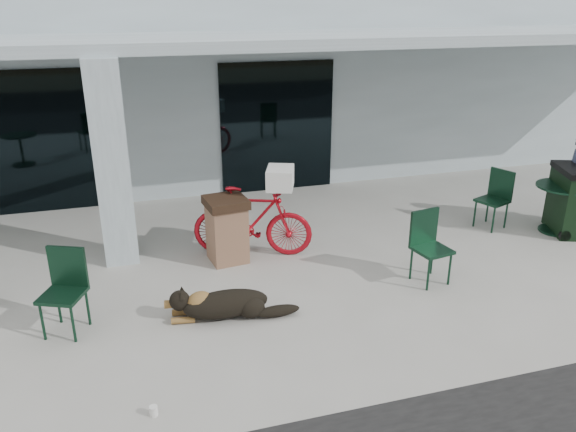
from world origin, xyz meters
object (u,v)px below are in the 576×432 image
object	(u,v)px
cafe_chair_far_a	(432,249)
wheeled_bin	(576,200)
cafe_chair_near	(62,294)
cafe_chair_far_b	(492,200)
bicycle	(252,221)
cafe_table_far	(560,209)
trash_receptacle	(227,230)
dog	(226,303)
person	(575,178)

from	to	relation	value
cafe_chair_far_a	wheeled_bin	bearing A→B (deg)	5.88
cafe_chair_near	cafe_chair_far_b	bearing A→B (deg)	35.08
bicycle	cafe_table_far	xyz separation A→B (m)	(5.40, -0.61, -0.14)
bicycle	cafe_table_far	distance (m)	5.43
wheeled_bin	cafe_chair_far_b	bearing A→B (deg)	174.31
trash_receptacle	wheeled_bin	bearing A→B (deg)	-5.65
dog	wheeled_bin	xyz separation A→B (m)	(6.40, 1.08, 0.38)
cafe_chair_far_a	trash_receptacle	bearing A→B (deg)	140.08
dog	cafe_chair_near	bearing A→B (deg)	-177.73
bicycle	wheeled_bin	size ratio (longest dim) A/B	1.60
cafe_chair_near	cafe_chair_far_b	size ratio (longest dim) A/B	1.02
cafe_chair_far_b	trash_receptacle	xyz separation A→B (m)	(-4.80, 0.00, -0.00)
person	wheeled_bin	xyz separation A→B (m)	(-0.18, -0.31, -0.29)
person	cafe_chair_far_a	bearing A→B (deg)	-26.58
cafe_table_far	cafe_chair_far_a	distance (m)	3.30
cafe_chair_far_a	cafe_chair_far_b	size ratio (longest dim) A/B	1.01
bicycle	cafe_table_far	world-z (taller)	bicycle
cafe_chair_far_a	cafe_table_far	bearing A→B (deg)	8.53
cafe_table_far	cafe_chair_near	bearing A→B (deg)	-173.31
cafe_chair_near	wheeled_bin	size ratio (longest dim) A/B	0.90
cafe_table_far	cafe_chair_far_b	xyz separation A→B (m)	(-1.03, 0.51, 0.09)
bicycle	person	size ratio (longest dim) A/B	1.07
trash_receptacle	wheeled_bin	distance (m)	6.09
cafe_chair_near	person	bearing A→B (deg)	31.24
cafe_chair_near	cafe_chair_far_a	xyz separation A→B (m)	(5.00, -0.09, -0.00)
cafe_chair_near	wheeled_bin	xyz separation A→B (m)	(8.37, 0.86, 0.06)
trash_receptacle	cafe_chair_far_b	bearing A→B (deg)	0.00
dog	cafe_chair_far_b	size ratio (longest dim) A/B	1.22
trash_receptacle	wheeled_bin	world-z (taller)	wheeled_bin
bicycle	trash_receptacle	xyz separation A→B (m)	(-0.43, -0.10, -0.05)
cafe_chair_near	cafe_chair_far_a	bearing A→B (deg)	22.38
cafe_chair_far_a	cafe_chair_far_b	distance (m)	2.61
bicycle	cafe_chair_far_b	size ratio (longest dim) A/B	1.82
cafe_chair_far_b	cafe_chair_far_a	bearing A→B (deg)	-74.33
bicycle	cafe_chair_far_b	xyz separation A→B (m)	(4.37, -0.10, -0.05)
bicycle	cafe_chair_far_a	xyz separation A→B (m)	(2.27, -1.65, -0.04)
cafe_table_far	cafe_chair_far_a	xyz separation A→B (m)	(-3.13, -1.05, 0.10)
cafe_chair_far_a	cafe_chair_near	bearing A→B (deg)	168.98
cafe_chair_near	trash_receptacle	world-z (taller)	cafe_chair_near
cafe_chair_near	person	world-z (taller)	person
cafe_chair_near	trash_receptacle	xyz separation A→B (m)	(2.30, 1.46, -0.01)
dog	trash_receptacle	xyz separation A→B (m)	(0.34, 1.68, 0.31)
bicycle	cafe_chair_far_a	bearing A→B (deg)	-105.75
dog	wheeled_bin	bearing A→B (deg)	18.18
dog	cafe_table_far	size ratio (longest dim) A/B	1.40
wheeled_bin	cafe_chair_near	bearing A→B (deg)	-154.42
person	wheeled_bin	distance (m)	0.46
bicycle	cafe_chair_far_b	world-z (taller)	bicycle
cafe_chair_near	cafe_table_far	distance (m)	8.19
cafe_table_far	bicycle	bearing A→B (deg)	173.57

